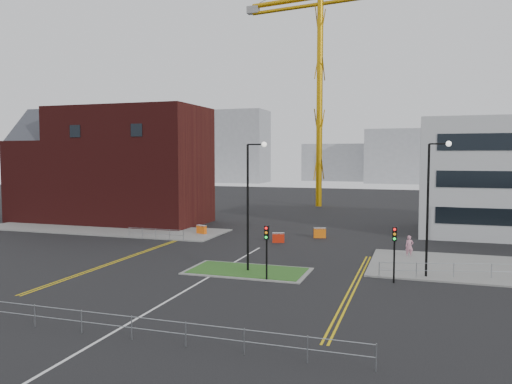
{
  "coord_description": "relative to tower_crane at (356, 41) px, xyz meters",
  "views": [
    {
      "loc": [
        13.37,
        -24.96,
        8.23
      ],
      "look_at": [
        -0.31,
        16.94,
        5.0
      ],
      "focal_mm": 35.0,
      "sensor_mm": 36.0,
      "label": 1
    }
  ],
  "objects": [
    {
      "name": "grass_island",
      "position": [
        -1.78,
        -46.08,
        -25.76
      ],
      "size": [
        8.0,
        4.0,
        0.12
      ],
      "primitive_type": "cube",
      "color": "#29551C",
      "rests_on": "ground"
    },
    {
      "name": "pedestrian",
      "position": [
        9.01,
        -37.18,
        -24.94
      ],
      "size": [
        0.72,
        0.56,
        1.75
      ],
      "primitive_type": "imported",
      "rotation": [
        0.0,
        0.0,
        0.24
      ],
      "color": "#CD859A",
      "rests_on": "ground"
    },
    {
      "name": "pavement_left",
      "position": [
        -23.78,
        -32.08,
        -25.76
      ],
      "size": [
        28.0,
        8.0,
        0.12
      ],
      "primitive_type": "cube",
      "color": "slate",
      "rests_on": "ground"
    },
    {
      "name": "skyline_b",
      "position": [
        6.22,
        75.92,
        -17.82
      ],
      "size": [
        24.0,
        12.0,
        16.0
      ],
      "primitive_type": "cube",
      "color": "gray",
      "rests_on": "ground"
    },
    {
      "name": "railing_left",
      "position": [
        -14.78,
        -36.08,
        -25.08
      ],
      "size": [
        6.05,
        0.05,
        1.1
      ],
      "color": "gray",
      "rests_on": "ground"
    },
    {
      "name": "traffic_light_right",
      "position": [
        8.22,
        -46.1,
        -23.25
      ],
      "size": [
        0.28,
        0.33,
        3.65
      ],
      "color": "black",
      "rests_on": "ground"
    },
    {
      "name": "tower_crane",
      "position": [
        0.0,
        0.0,
        0.0
      ],
      "size": [
        52.5,
        9.31,
        37.36
      ],
      "color": "#BB860B",
      "rests_on": "ground"
    },
    {
      "name": "barrier_mid",
      "position": [
        -2.91,
        -33.95,
        -25.31
      ],
      "size": [
        1.17,
        0.71,
        0.94
      ],
      "color": "red",
      "rests_on": "ground"
    },
    {
      "name": "streetlamp_right_near",
      "position": [
        10.43,
        -44.08,
        -20.41
      ],
      "size": [
        1.46,
        0.36,
        9.18
      ],
      "color": "black",
      "rests_on": "ground"
    },
    {
      "name": "island_kerb",
      "position": [
        -1.78,
        -46.08,
        -25.78
      ],
      "size": [
        8.6,
        4.6,
        0.08
      ],
      "primitive_type": "cube",
      "color": "slate",
      "rests_on": "ground"
    },
    {
      "name": "barrier_left",
      "position": [
        -11.78,
        -31.88,
        -25.28
      ],
      "size": [
        1.24,
        0.81,
        0.99
      ],
      "color": "#F45F0D",
      "rests_on": "ground"
    },
    {
      "name": "yellow_right_b",
      "position": [
        6.02,
        -48.08,
        -25.82
      ],
      "size": [
        0.12,
        20.0,
        0.01
      ],
      "primitive_type": "cube",
      "color": "gold",
      "rests_on": "ground"
    },
    {
      "name": "barrier_right",
      "position": [
        0.31,
        -30.08,
        -25.27
      ],
      "size": [
        1.26,
        0.78,
        1.01
      ],
      "color": "orange",
      "rests_on": "ground"
    },
    {
      "name": "traffic_light_island",
      "position": [
        0.22,
        -48.1,
        -23.25
      ],
      "size": [
        0.28,
        0.33,
        3.65
      ],
      "color": "black",
      "rests_on": "ground"
    },
    {
      "name": "centre_line",
      "position": [
        -3.78,
        -52.08,
        -25.82
      ],
      "size": [
        0.15,
        30.0,
        0.01
      ],
      "primitive_type": "cube",
      "color": "silver",
      "rests_on": "ground"
    },
    {
      "name": "skyline_a",
      "position": [
        -43.78,
        65.92,
        -14.82
      ],
      "size": [
        18.0,
        12.0,
        22.0
      ],
      "primitive_type": "cube",
      "color": "gray",
      "rests_on": "ground"
    },
    {
      "name": "ground",
      "position": [
        -3.78,
        -54.08,
        -25.82
      ],
      "size": [
        200.0,
        200.0,
        0.0
      ],
      "primitive_type": "plane",
      "color": "black",
      "rests_on": "ground"
    },
    {
      "name": "skyline_d",
      "position": [
        -11.78,
        85.92,
        -19.82
      ],
      "size": [
        30.0,
        12.0,
        12.0
      ],
      "primitive_type": "cube",
      "color": "gray",
      "rests_on": "ground"
    },
    {
      "name": "yellow_right_a",
      "position": [
        5.72,
        -48.08,
        -25.82
      ],
      "size": [
        0.12,
        20.0,
        0.01
      ],
      "primitive_type": "cube",
      "color": "gold",
      "rests_on": "ground"
    },
    {
      "name": "yellow_left_b",
      "position": [
        -12.48,
        -44.08,
        -25.82
      ],
      "size": [
        0.12,
        24.0,
        0.01
      ],
      "primitive_type": "cube",
      "color": "gold",
      "rests_on": "ground"
    },
    {
      "name": "yellow_left_a",
      "position": [
        -12.78,
        -44.08,
        -25.82
      ],
      "size": [
        0.12,
        24.0,
        0.01
      ],
      "primitive_type": "cube",
      "color": "gold",
      "rests_on": "ground"
    },
    {
      "name": "brick_building",
      "position": [
        -26.76,
        -26.08,
        -18.97
      ],
      "size": [
        24.2,
        10.07,
        14.24
      ],
      "color": "#481312",
      "rests_on": "ground"
    },
    {
      "name": "railing_front",
      "position": [
        -3.78,
        -60.08,
        -25.04
      ],
      "size": [
        24.05,
        0.05,
        1.1
      ],
      "color": "gray",
      "rests_on": "ground"
    },
    {
      "name": "streetlamp_island",
      "position": [
        -1.57,
        -46.08,
        -20.41
      ],
      "size": [
        1.46,
        0.36,
        9.18
      ],
      "color": "black",
      "rests_on": "ground"
    }
  ]
}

